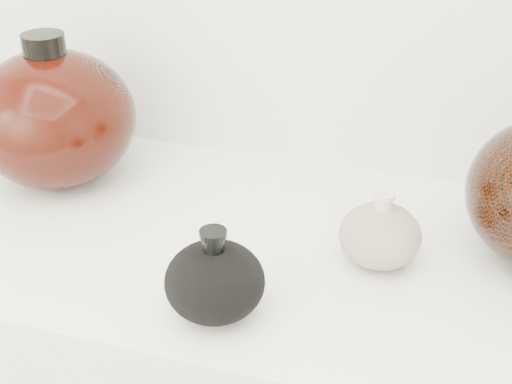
% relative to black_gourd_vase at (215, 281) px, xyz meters
% --- Properties ---
extents(black_gourd_vase, '(0.14, 0.14, 0.11)m').
position_rel_black_gourd_vase_xyz_m(black_gourd_vase, '(0.00, 0.00, 0.00)').
color(black_gourd_vase, black).
rests_on(black_gourd_vase, display_counter).
extents(cream_gourd_vase, '(0.14, 0.14, 0.10)m').
position_rel_black_gourd_vase_xyz_m(cream_gourd_vase, '(0.17, 0.16, -0.00)').
color(cream_gourd_vase, beige).
rests_on(cream_gourd_vase, display_counter).
extents(left_round_pot, '(0.29, 0.29, 0.23)m').
position_rel_black_gourd_vase_xyz_m(left_round_pot, '(-0.34, 0.24, 0.06)').
color(left_round_pot, black).
rests_on(left_round_pot, display_counter).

